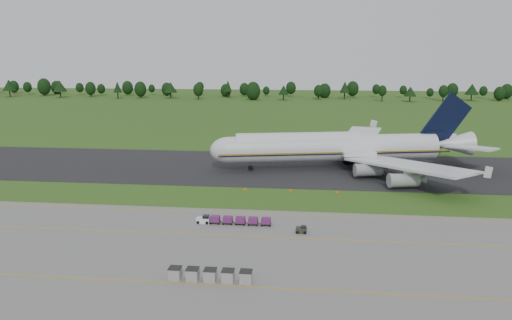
# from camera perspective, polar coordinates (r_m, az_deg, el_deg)

# --- Properties ---
(ground) EXTENTS (600.00, 600.00, 0.00)m
(ground) POSITION_cam_1_polar(r_m,az_deg,el_deg) (104.85, -2.39, -4.32)
(ground) COLOR #2E5218
(ground) RESTS_ON ground
(apron) EXTENTS (300.00, 52.00, 0.06)m
(apron) POSITION_cam_1_polar(r_m,az_deg,el_deg) (73.46, -6.47, -11.84)
(apron) COLOR slate
(apron) RESTS_ON ground
(taxiway) EXTENTS (300.00, 40.00, 0.08)m
(taxiway) POSITION_cam_1_polar(r_m,az_deg,el_deg) (131.66, -0.56, -0.83)
(taxiway) COLOR black
(taxiway) RESTS_ON ground
(apron_markings) EXTENTS (300.00, 30.20, 0.01)m
(apron_markings) POSITION_cam_1_polar(r_m,az_deg,el_deg) (79.75, -5.35, -9.78)
(apron_markings) COLOR #C8930B
(apron_markings) RESTS_ON apron
(tree_line) EXTENTS (522.54, 23.06, 11.66)m
(tree_line) POSITION_cam_1_polar(r_m,az_deg,el_deg) (320.70, 2.18, 8.08)
(tree_line) COLOR black
(tree_line) RESTS_ON ground
(aircraft) EXTENTS (70.59, 67.06, 19.77)m
(aircraft) POSITION_cam_1_polar(r_m,az_deg,el_deg) (131.33, 9.38, 1.47)
(aircraft) COLOR silver
(aircraft) RESTS_ON ground
(baggage_train) EXTENTS (13.33, 1.41, 1.36)m
(baggage_train) POSITION_cam_1_polar(r_m,az_deg,el_deg) (88.88, -2.70, -6.88)
(baggage_train) COLOR silver
(baggage_train) RESTS_ON apron
(utility_cart) EXTENTS (1.83, 1.26, 0.99)m
(utility_cart) POSITION_cam_1_polar(r_m,az_deg,el_deg) (85.09, 5.21, -7.99)
(utility_cart) COLOR #272B1E
(utility_cart) RESTS_ON apron
(uld_row) EXTENTS (11.26, 1.66, 1.64)m
(uld_row) POSITION_cam_1_polar(r_m,az_deg,el_deg) (68.36, -5.25, -12.95)
(uld_row) COLOR gray
(uld_row) RESTS_ON apron
(edge_markers) EXTENTS (20.45, 0.30, 0.60)m
(edge_markers) POSITION_cam_1_polar(r_m,az_deg,el_deg) (108.92, 3.98, -3.55)
(edge_markers) COLOR orange
(edge_markers) RESTS_ON ground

